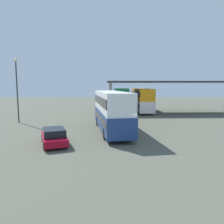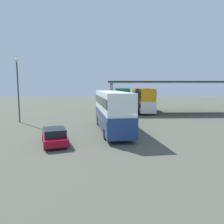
{
  "view_description": "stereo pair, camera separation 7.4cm",
  "coord_description": "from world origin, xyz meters",
  "views": [
    {
      "loc": [
        -0.99,
        -17.94,
        4.73
      ],
      "look_at": [
        -1.05,
        4.11,
        2.0
      ],
      "focal_mm": 34.13,
      "sensor_mm": 36.0,
      "label": 1
    },
    {
      "loc": [
        -0.92,
        -17.94,
        4.73
      ],
      "look_at": [
        -1.05,
        4.11,
        2.0
      ],
      "focal_mm": 34.13,
      "sensor_mm": 36.0,
      "label": 2
    }
  ],
  "objects": [
    {
      "name": "double_decker_main",
      "position": [
        -1.05,
        4.12,
        2.26
      ],
      "size": [
        4.27,
        11.51,
        4.12
      ],
      "rotation": [
        0.0,
        0.0,
        1.73
      ],
      "color": "navy",
      "rests_on": "ground_plane"
    },
    {
      "name": "double_decker_mid_row",
      "position": [
        4.44,
        20.49,
        2.31
      ],
      "size": [
        2.86,
        10.71,
        4.21
      ],
      "rotation": [
        0.0,
        0.0,
        1.61
      ],
      "color": "white",
      "rests_on": "ground_plane"
    },
    {
      "name": "lamppost_tall",
      "position": [
        -13.09,
        9.29,
        5.08
      ],
      "size": [
        0.44,
        0.44,
        8.12
      ],
      "color": "#33353A",
      "rests_on": "ground_plane"
    },
    {
      "name": "double_decker_near_canopy",
      "position": [
        0.76,
        21.53,
        2.32
      ],
      "size": [
        2.9,
        11.62,
        4.24
      ],
      "rotation": [
        0.0,
        0.0,
        1.54
      ],
      "color": "silver",
      "rests_on": "ground_plane"
    },
    {
      "name": "ground_plane",
      "position": [
        0.0,
        0.0,
        0.0
      ],
      "size": [
        140.0,
        140.0,
        0.0
      ],
      "primitive_type": "plane",
      "color": "#515346"
    },
    {
      "name": "depot_canopy",
      "position": [
        9.76,
        19.61,
        5.21
      ],
      "size": [
        23.51,
        7.58,
        5.51
      ],
      "rotation": [
        0.0,
        0.0,
        0.04
      ],
      "color": "#33353A",
      "rests_on": "ground_plane"
    },
    {
      "name": "parked_hatchback",
      "position": [
        -5.66,
        -1.2,
        0.67
      ],
      "size": [
        3.09,
        4.4,
        1.35
      ],
      "rotation": [
        0.0,
        0.0,
        1.93
      ],
      "color": "maroon",
      "rests_on": "ground_plane"
    }
  ]
}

